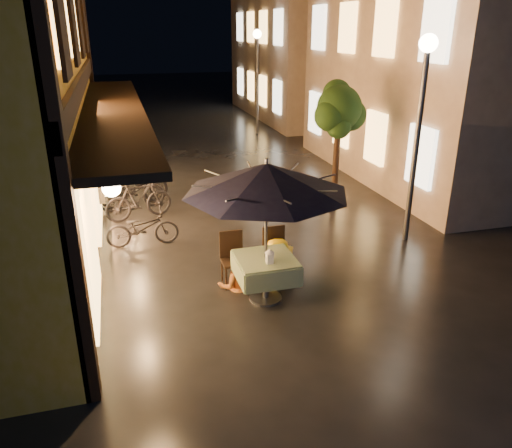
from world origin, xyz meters
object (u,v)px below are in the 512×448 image
object	(u,v)px
person_yellow	(278,241)
bicycle_0	(142,228)
streetlamp_near	(421,104)
table_lantern	(270,255)
person_orange	(235,252)
patio_umbrella	(266,178)
cafe_table	(266,268)

from	to	relation	value
person_yellow	bicycle_0	size ratio (longest dim) A/B	1.04
streetlamp_near	bicycle_0	bearing A→B (deg)	167.71
table_lantern	person_orange	bearing A→B (deg)	116.98
person_orange	person_yellow	bearing A→B (deg)	-174.69
table_lantern	person_orange	world-z (taller)	person_orange
patio_umbrella	table_lantern	world-z (taller)	patio_umbrella
streetlamp_near	person_yellow	size ratio (longest dim) A/B	2.69
streetlamp_near	person_yellow	distance (m)	4.06
patio_umbrella	table_lantern	distance (m)	1.25
person_orange	bicycle_0	bearing A→B (deg)	-55.53
cafe_table	bicycle_0	size ratio (longest dim) A/B	0.65
streetlamp_near	person_orange	world-z (taller)	streetlamp_near
streetlamp_near	patio_umbrella	bearing A→B (deg)	-156.00
cafe_table	person_orange	size ratio (longest dim) A/B	0.73
cafe_table	patio_umbrella	size ratio (longest dim) A/B	0.37
cafe_table	bicycle_0	world-z (taller)	bicycle_0
patio_umbrella	person_orange	bearing A→B (deg)	125.29
bicycle_0	table_lantern	bearing A→B (deg)	-147.94
cafe_table	table_lantern	distance (m)	0.39
streetlamp_near	cafe_table	bearing A→B (deg)	-156.00
streetlamp_near	person_yellow	world-z (taller)	streetlamp_near
cafe_table	person_orange	distance (m)	0.68
table_lantern	person_orange	xyz separation A→B (m)	(-0.39, 0.76, -0.24)
cafe_table	patio_umbrella	xyz separation A→B (m)	(-0.00, -0.00, 1.56)
streetlamp_near	person_orange	size ratio (longest dim) A/B	3.12
table_lantern	bicycle_0	distance (m)	3.62
person_orange	person_yellow	size ratio (longest dim) A/B	0.86
cafe_table	person_yellow	bearing A→B (deg)	55.95
table_lantern	streetlamp_near	bearing A→B (deg)	26.71
patio_umbrella	person_orange	distance (m)	1.62
cafe_table	patio_umbrella	world-z (taller)	patio_umbrella
table_lantern	cafe_table	bearing A→B (deg)	90.00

